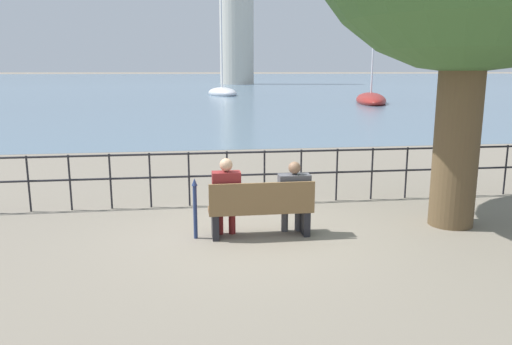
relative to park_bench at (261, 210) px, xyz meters
The scene contains 10 objects.
ground_plane 0.43m from the park_bench, 90.00° to the left, with size 1000.00×1000.00×0.00m, color gray.
harbor_water 158.71m from the park_bench, 90.00° to the left, with size 600.00×300.00×0.01m.
park_bench is the anchor object (origin of this frame).
seated_person_left 0.60m from the park_bench, behind, with size 0.44×0.35×1.26m.
seated_person_right 0.58m from the park_bench, ahead, with size 0.49×0.35×1.18m.
promenade_railing 2.00m from the park_bench, 90.00° to the left, with size 12.44×0.04×1.05m.
closed_umbrella 1.03m from the park_bench, behind, with size 0.09×0.09×0.96m.
sailboat_2 33.39m from the park_bench, 66.44° to the left, with size 4.26×8.20×9.46m.
sailboat_3 44.10m from the park_bench, 86.62° to the left, with size 3.79×5.55×9.71m.
harbor_lighthouse 85.38m from the park_bench, 84.43° to the left, with size 6.04×6.04×29.61m.
Camera 1 is at (-1.11, -7.47, 2.58)m, focal length 35.00 mm.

